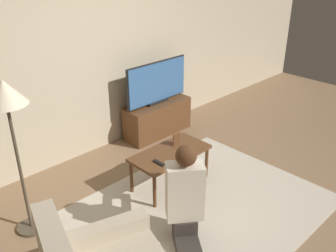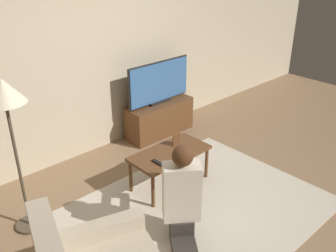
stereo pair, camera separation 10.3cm
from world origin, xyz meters
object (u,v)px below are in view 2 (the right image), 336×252
(floor_lamp, at_px, (6,105))
(person_kneeling, at_px, (182,195))
(coffee_table, at_px, (170,156))
(tv, at_px, (159,82))

(floor_lamp, relative_size, person_kneeling, 1.55)
(person_kneeling, bearing_deg, coffee_table, -89.68)
(tv, relative_size, person_kneeling, 1.07)
(floor_lamp, bearing_deg, person_kneeling, -49.75)
(coffee_table, xyz_separation_m, floor_lamp, (-1.53, 0.43, 0.93))
(tv, height_order, floor_lamp, floor_lamp)
(coffee_table, bearing_deg, floor_lamp, 164.27)
(floor_lamp, bearing_deg, tv, 15.66)
(tv, height_order, coffee_table, tv)
(coffee_table, bearing_deg, person_kneeling, -126.12)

